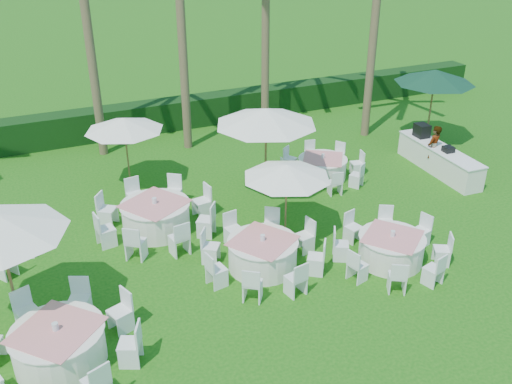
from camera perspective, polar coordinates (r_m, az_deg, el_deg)
ground at (r=13.97m, az=-1.09°, el=-10.58°), size 120.00×120.00×0.00m
hedge at (r=23.97m, az=-12.47°, el=7.06°), size 34.00×1.00×1.20m
banquet_table_a at (r=12.71m, az=-19.10°, el=-14.26°), size 3.28×3.28×1.01m
banquet_table_b at (r=14.81m, az=0.66°, el=-6.13°), size 3.23×3.23×0.97m
banquet_table_c at (r=15.46m, az=13.35°, el=-5.47°), size 3.03×3.03×0.93m
banquet_table_e at (r=16.66m, az=-9.98°, el=-2.37°), size 3.50×3.50×1.04m
banquet_table_f at (r=19.71m, az=6.66°, el=2.45°), size 2.94×2.94×0.90m
umbrella_b at (r=15.44m, az=3.10°, el=2.09°), size 2.45×2.45×2.22m
umbrella_c at (r=18.74m, az=-13.07°, el=6.63°), size 2.53×2.53×2.43m
umbrella_d at (r=17.49m, az=1.01°, el=7.56°), size 3.18×3.18×2.96m
umbrella_green at (r=22.78m, az=17.47°, el=10.97°), size 3.01×3.01×2.95m
buffet_table at (r=21.07m, az=17.77°, el=3.23°), size 0.98×3.89×1.37m
staff_person at (r=20.96m, az=17.31°, el=4.20°), size 0.70×0.58×1.66m
palm_b at (r=21.05m, az=-16.67°, el=16.76°), size 4.40×4.13×9.40m
palm_d at (r=23.20m, az=0.98°, el=17.90°), size 4.28×4.35×8.79m
palm_e at (r=22.69m, az=11.85°, el=16.96°), size 4.38×4.24×8.64m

